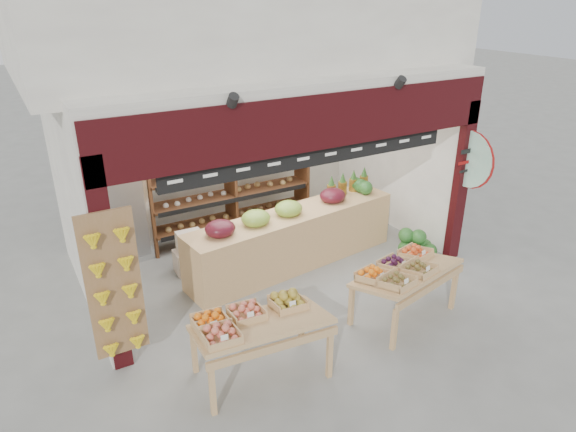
# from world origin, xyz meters

# --- Properties ---
(ground) EXTENTS (60.00, 60.00, 0.00)m
(ground) POSITION_xyz_m (0.00, 0.00, 0.00)
(ground) COLOR slate
(ground) RESTS_ON ground
(shop_structure) EXTENTS (6.36, 5.12, 5.40)m
(shop_structure) POSITION_xyz_m (0.00, 1.61, 3.92)
(shop_structure) COLOR silver
(shop_structure) RESTS_ON ground
(banana_board) EXTENTS (0.60, 0.15, 1.80)m
(banana_board) POSITION_xyz_m (-2.73, -1.17, 1.12)
(banana_board) COLOR #916842
(banana_board) RESTS_ON ground
(gift_sign) EXTENTS (0.04, 0.93, 0.92)m
(gift_sign) POSITION_xyz_m (2.75, -1.15, 1.75)
(gift_sign) COLOR #ACD9BD
(gift_sign) RESTS_ON ground
(back_shelving) EXTENTS (3.03, 0.50, 1.87)m
(back_shelving) POSITION_xyz_m (-0.09, 1.60, 1.19)
(back_shelving) COLOR brown
(back_shelving) RESTS_ON ground
(refrigerator) EXTENTS (0.75, 0.75, 1.81)m
(refrigerator) POSITION_xyz_m (-1.99, 1.72, 0.91)
(refrigerator) COLOR silver
(refrigerator) RESTS_ON ground
(cardboard_stack) EXTENTS (0.98, 0.71, 0.68)m
(cardboard_stack) POSITION_xyz_m (-1.02, 0.72, 0.25)
(cardboard_stack) COLOR silver
(cardboard_stack) RESTS_ON ground
(mid_counter) EXTENTS (3.74, 1.15, 1.14)m
(mid_counter) POSITION_xyz_m (0.29, 0.05, 0.50)
(mid_counter) COLOR tan
(mid_counter) RESTS_ON ground
(display_table_left) EXTENTS (1.59, 0.98, 0.98)m
(display_table_left) POSITION_xyz_m (-1.47, -1.98, 0.74)
(display_table_left) COLOR tan
(display_table_left) RESTS_ON ground
(display_table_right) EXTENTS (1.61, 1.11, 0.96)m
(display_table_right) POSITION_xyz_m (0.79, -1.97, 0.73)
(display_table_right) COLOR tan
(display_table_right) RESTS_ON ground
(watermelon_pile) EXTENTS (0.68, 0.65, 0.49)m
(watermelon_pile) POSITION_xyz_m (2.24, -0.77, 0.18)
(watermelon_pile) COLOR #1C4F1A
(watermelon_pile) RESTS_ON ground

